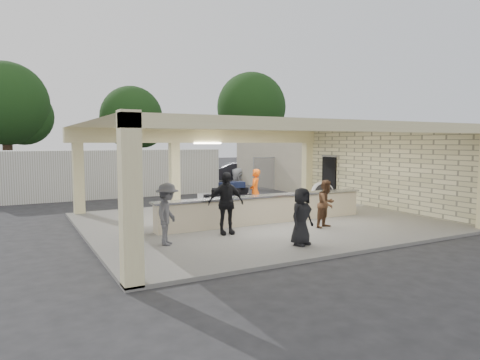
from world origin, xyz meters
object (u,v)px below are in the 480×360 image
car_white_a (267,172)px  container_white (113,173)px  passenger_b (226,203)px  passenger_c (167,214)px  luggage_cart (230,198)px  baggage_handler (255,191)px  drum_fan (322,193)px  baggage_counter (266,209)px  car_white_b (324,171)px  passenger_a (326,204)px  car_dark (244,172)px  passenger_d (301,216)px

car_white_a → container_white: container_white is taller
passenger_b → passenger_c: passenger_b is taller
luggage_cart → baggage_handler: 1.19m
drum_fan → car_white_a: 12.52m
baggage_counter → car_white_b: bearing=44.7°
baggage_handler → passenger_c: bearing=-13.3°
passenger_a → passenger_b: 3.46m
drum_fan → container_white: bearing=148.4°
passenger_a → baggage_counter: bearing=111.2°
passenger_b → container_white: 11.99m
baggage_handler → car_white_b: 17.31m
drum_fan → car_dark: size_ratio=0.25×
baggage_handler → car_white_b: baggage_handler is taller
car_white_b → car_white_a: bearing=104.6°
baggage_counter → passenger_c: size_ratio=4.77×
baggage_counter → luggage_cart: size_ratio=3.60×
baggage_handler → container_white: container_white is taller
baggage_handler → container_white: bearing=-116.8°
passenger_d → car_white_a: passenger_d is taller
baggage_handler → container_white: size_ratio=0.15×
baggage_counter → drum_fan: (4.39, 2.30, 0.08)m
passenger_c → car_white_b: (17.76, 15.00, -0.24)m
baggage_handler → passenger_b: size_ratio=0.91×
drum_fan → passenger_d: bearing=-115.4°
passenger_c → passenger_a: bearing=-58.4°
car_white_b → passenger_c: bearing=150.8°
container_white → car_dark: bearing=20.7°
container_white → luggage_cart: bearing=-75.0°
luggage_cart → passenger_c: passenger_c is taller
passenger_c → container_white: bearing=28.2°
baggage_counter → car_white_a: (8.77, 14.03, 0.15)m
car_white_b → drum_fan: bearing=161.1°
baggage_counter → luggage_cart: (-0.45, 1.93, 0.21)m
passenger_c → car_white_a: size_ratio=0.33×
drum_fan → passenger_d: passenger_d is taller
baggage_counter → car_white_a: bearing=58.0°
drum_fan → car_dark: (2.97, 12.66, 0.05)m
luggage_cart → car_dark: bearing=62.1°
drum_fan → baggage_handler: bearing=-157.3°
baggage_handler → passenger_a: size_ratio=1.11×
passenger_b → car_dark: bearing=67.2°
container_white → passenger_d: bearing=-82.2°
car_dark → container_white: 11.08m
luggage_cart → passenger_b: size_ratio=1.18×
passenger_d → car_white_a: bearing=44.8°
car_white_a → car_dark: 1.69m
passenger_a → car_white_a: 17.37m
passenger_c → car_dark: (11.47, 16.45, -0.25)m
luggage_cart → car_dark: 15.18m
car_white_b → car_dark: 6.45m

